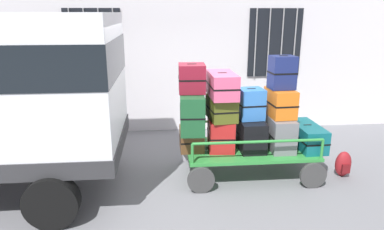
{
  "coord_description": "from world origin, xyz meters",
  "views": [
    {
      "loc": [
        -0.38,
        -5.37,
        2.67
      ],
      "look_at": [
        0.11,
        0.04,
        1.07
      ],
      "focal_mm": 32.83,
      "sensor_mm": 36.0,
      "label": 1
    }
  ],
  "objects_px": {
    "suitcase_left_top": "(192,78)",
    "suitcase_midleft_top": "(222,85)",
    "suitcase_midright_middle": "(280,103)",
    "suitcase_right_bottom": "(306,136)",
    "suitcase_center_bottom": "(249,133)",
    "suitcase_center_middle": "(251,104)",
    "suitcase_midleft_bottom": "(221,134)",
    "backpack": "(343,164)",
    "suitcase_left_bottom": "(192,139)",
    "suitcase_midleft_middle": "(221,108)",
    "suitcase_midright_top": "(282,72)",
    "suitcase_left_middle": "(192,111)",
    "suitcase_midright_bottom": "(278,131)",
    "luggage_cart": "(249,152)"
  },
  "relations": [
    {
      "from": "luggage_cart",
      "to": "suitcase_midright_middle",
      "type": "distance_m",
      "value": 0.99
    },
    {
      "from": "suitcase_center_middle",
      "to": "suitcase_midright_middle",
      "type": "bearing_deg",
      "value": -3.76
    },
    {
      "from": "suitcase_midleft_bottom",
      "to": "suitcase_midright_bottom",
      "type": "bearing_deg",
      "value": 0.23
    },
    {
      "from": "suitcase_left_bottom",
      "to": "suitcase_left_middle",
      "type": "distance_m",
      "value": 0.49
    },
    {
      "from": "suitcase_left_top",
      "to": "suitcase_midright_middle",
      "type": "height_order",
      "value": "suitcase_left_top"
    },
    {
      "from": "suitcase_midleft_bottom",
      "to": "suitcase_midright_top",
      "type": "distance_m",
      "value": 1.4
    },
    {
      "from": "suitcase_midleft_top",
      "to": "suitcase_right_bottom",
      "type": "distance_m",
      "value": 1.71
    },
    {
      "from": "suitcase_midleft_top",
      "to": "suitcase_midleft_middle",
      "type": "bearing_deg",
      "value": -90.0
    },
    {
      "from": "suitcase_midright_bottom",
      "to": "suitcase_midleft_top",
      "type": "bearing_deg",
      "value": -178.95
    },
    {
      "from": "suitcase_midleft_middle",
      "to": "suitcase_center_bottom",
      "type": "xyz_separation_m",
      "value": [
        0.49,
        0.03,
        -0.45
      ]
    },
    {
      "from": "suitcase_midright_top",
      "to": "suitcase_center_bottom",
      "type": "bearing_deg",
      "value": 177.61
    },
    {
      "from": "backpack",
      "to": "suitcase_left_bottom",
      "type": "bearing_deg",
      "value": 173.76
    },
    {
      "from": "luggage_cart",
      "to": "suitcase_midright_bottom",
      "type": "distance_m",
      "value": 0.6
    },
    {
      "from": "suitcase_center_bottom",
      "to": "suitcase_center_middle",
      "type": "relative_size",
      "value": 1.65
    },
    {
      "from": "suitcase_midleft_top",
      "to": "suitcase_midright_top",
      "type": "xyz_separation_m",
      "value": [
        0.97,
        0.01,
        0.18
      ]
    },
    {
      "from": "suitcase_left_bottom",
      "to": "suitcase_left_middle",
      "type": "height_order",
      "value": "suitcase_left_middle"
    },
    {
      "from": "suitcase_left_top",
      "to": "suitcase_midleft_top",
      "type": "relative_size",
      "value": 0.56
    },
    {
      "from": "suitcase_center_middle",
      "to": "suitcase_midright_top",
      "type": "xyz_separation_m",
      "value": [
        0.49,
        -0.01,
        0.51
      ]
    },
    {
      "from": "suitcase_left_bottom",
      "to": "suitcase_midleft_top",
      "type": "height_order",
      "value": "suitcase_midleft_top"
    },
    {
      "from": "luggage_cart",
      "to": "suitcase_center_middle",
      "type": "height_order",
      "value": "suitcase_center_middle"
    },
    {
      "from": "luggage_cart",
      "to": "suitcase_right_bottom",
      "type": "bearing_deg",
      "value": -1.5
    },
    {
      "from": "suitcase_midleft_middle",
      "to": "suitcase_center_middle",
      "type": "height_order",
      "value": "suitcase_center_middle"
    },
    {
      "from": "suitcase_midright_middle",
      "to": "suitcase_midright_top",
      "type": "distance_m",
      "value": 0.5
    },
    {
      "from": "suitcase_midleft_bottom",
      "to": "suitcase_midleft_middle",
      "type": "relative_size",
      "value": 0.98
    },
    {
      "from": "suitcase_left_middle",
      "to": "backpack",
      "type": "distance_m",
      "value": 2.71
    },
    {
      "from": "suitcase_midright_middle",
      "to": "suitcase_center_middle",
      "type": "bearing_deg",
      "value": 176.24
    },
    {
      "from": "suitcase_right_bottom",
      "to": "luggage_cart",
      "type": "bearing_deg",
      "value": 178.5
    },
    {
      "from": "suitcase_midright_middle",
      "to": "luggage_cart",
      "type": "bearing_deg",
      "value": 180.0
    },
    {
      "from": "suitcase_left_top",
      "to": "suitcase_left_bottom",
      "type": "bearing_deg",
      "value": 90.0
    },
    {
      "from": "suitcase_midright_top",
      "to": "suitcase_right_bottom",
      "type": "height_order",
      "value": "suitcase_midright_top"
    },
    {
      "from": "luggage_cart",
      "to": "suitcase_midleft_middle",
      "type": "relative_size",
      "value": 3.32
    },
    {
      "from": "suitcase_left_bottom",
      "to": "suitcase_left_top",
      "type": "xyz_separation_m",
      "value": [
        0.0,
        -0.04,
        1.02
      ]
    },
    {
      "from": "suitcase_left_top",
      "to": "suitcase_center_bottom",
      "type": "xyz_separation_m",
      "value": [
        0.97,
        0.05,
        -0.95
      ]
    },
    {
      "from": "suitcase_left_top",
      "to": "suitcase_midleft_bottom",
      "type": "relative_size",
      "value": 0.72
    },
    {
      "from": "suitcase_center_middle",
      "to": "suitcase_left_middle",
      "type": "bearing_deg",
      "value": -177.47
    },
    {
      "from": "suitcase_midright_middle",
      "to": "suitcase_right_bottom",
      "type": "xyz_separation_m",
      "value": [
        0.49,
        -0.03,
        -0.58
      ]
    },
    {
      "from": "suitcase_left_bottom",
      "to": "suitcase_center_middle",
      "type": "xyz_separation_m",
      "value": [
        0.97,
        0.01,
        0.57
      ]
    },
    {
      "from": "suitcase_left_middle",
      "to": "suitcase_midleft_bottom",
      "type": "xyz_separation_m",
      "value": [
        0.49,
        0.04,
        -0.42
      ]
    },
    {
      "from": "suitcase_midright_bottom",
      "to": "suitcase_midleft_middle",
      "type": "bearing_deg",
      "value": -178.94
    },
    {
      "from": "suitcase_midright_bottom",
      "to": "suitcase_right_bottom",
      "type": "height_order",
      "value": "suitcase_midright_bottom"
    },
    {
      "from": "suitcase_midleft_bottom",
      "to": "suitcase_midleft_top",
      "type": "height_order",
      "value": "suitcase_midleft_top"
    },
    {
      "from": "suitcase_midleft_bottom",
      "to": "suitcase_midleft_middle",
      "type": "height_order",
      "value": "suitcase_midleft_middle"
    },
    {
      "from": "suitcase_midleft_middle",
      "to": "suitcase_right_bottom",
      "type": "height_order",
      "value": "suitcase_midleft_middle"
    },
    {
      "from": "suitcase_midleft_bottom",
      "to": "suitcase_center_bottom",
      "type": "distance_m",
      "value": 0.49
    },
    {
      "from": "suitcase_left_top",
      "to": "suitcase_right_bottom",
      "type": "distance_m",
      "value": 2.19
    },
    {
      "from": "suitcase_midright_bottom",
      "to": "suitcase_midleft_bottom",
      "type": "bearing_deg",
      "value": -179.77
    },
    {
      "from": "suitcase_midright_top",
      "to": "suitcase_left_middle",
      "type": "bearing_deg",
      "value": -178.85
    },
    {
      "from": "suitcase_center_middle",
      "to": "backpack",
      "type": "relative_size",
      "value": 1.16
    },
    {
      "from": "suitcase_right_bottom",
      "to": "suitcase_left_top",
      "type": "bearing_deg",
      "value": 179.67
    },
    {
      "from": "suitcase_center_bottom",
      "to": "suitcase_right_bottom",
      "type": "relative_size",
      "value": 0.91
    }
  ]
}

